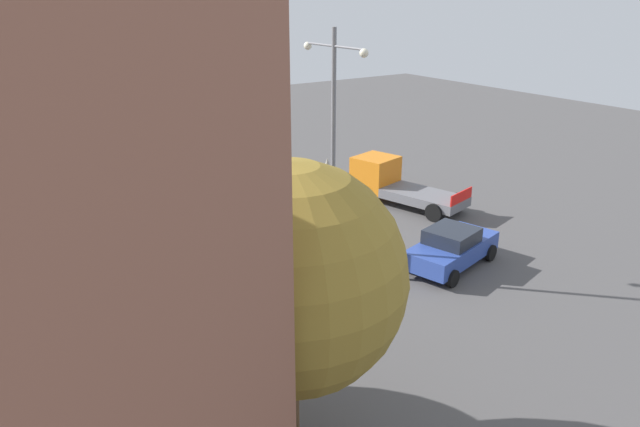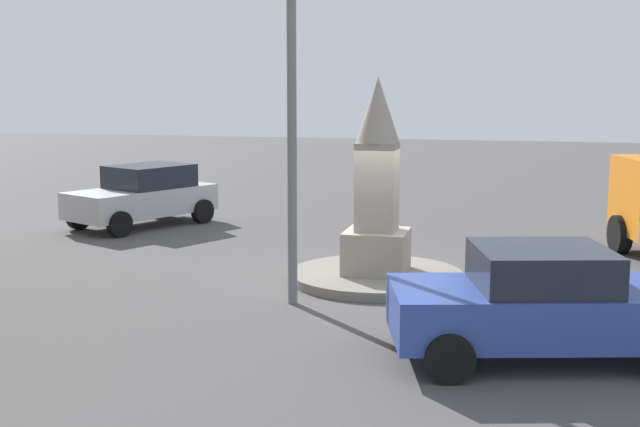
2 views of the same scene
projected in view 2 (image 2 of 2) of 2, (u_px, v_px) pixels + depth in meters
The scene contains 5 objects.
ground_plane at pixel (376, 281), 15.99m from camera, with size 80.00×80.00×0.00m, color #4F4C4C.
traffic_island at pixel (376, 276), 15.97m from camera, with size 3.29×3.29×0.18m, color gray.
monument at pixel (377, 190), 15.72m from camera, with size 1.17×1.17×3.66m.
car_silver_parked_left at pixel (144, 195), 22.00m from camera, with size 4.21×3.23×1.59m.
car_blue_near_island at pixel (546, 303), 11.35m from camera, with size 2.83×4.50×1.55m.
Camera 2 is at (15.42, 2.60, 3.73)m, focal length 47.38 mm.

